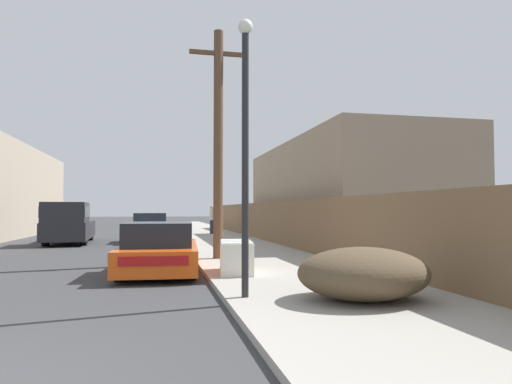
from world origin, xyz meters
The scene contains 12 objects.
sidewalk_curb centered at (5.30, 23.50, 0.06)m, with size 4.20×63.00×0.12m, color #9E998E.
discarded_fridge centered at (3.91, 6.61, 0.49)m, with size 0.92×1.63×0.76m.
parked_sports_car_red centered at (2.15, 7.77, 0.58)m, with size 2.12×4.30×1.28m.
car_parked_mid centered at (1.78, 19.33, 0.67)m, with size 1.80×4.39×1.44m.
car_parked_far centered at (1.71, 29.58, 0.65)m, with size 1.97×4.35×1.38m.
pickup_truck centered at (-1.97, 18.82, 0.96)m, with size 2.23×5.93×1.93m.
utility_pole centered at (3.91, 9.86, 3.74)m, with size 1.80×0.29×7.02m.
street_lamp centered at (3.54, 3.61, 2.88)m, with size 0.26×0.26×4.76m.
brush_pile centered at (5.39, 2.96, 0.55)m, with size 2.18×1.89×0.86m.
wooden_fence centered at (7.25, 16.03, 1.04)m, with size 0.08×35.65×1.85m, color brown.
building_right_house centered at (11.27, 17.90, 2.47)m, with size 6.00×14.74×4.94m, color gray.
pedestrian centered at (5.45, 24.29, 1.02)m, with size 0.34×0.34×1.75m.
Camera 1 is at (2.08, -3.98, 1.58)m, focal length 32.00 mm.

